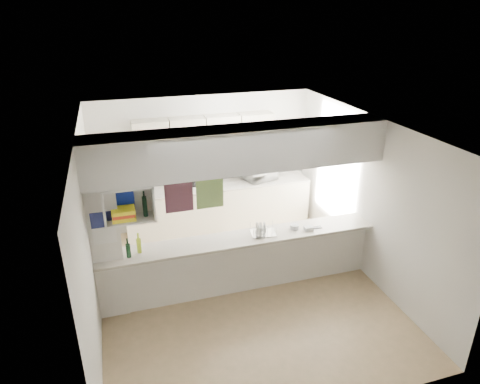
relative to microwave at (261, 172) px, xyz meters
name	(u,v)px	position (x,y,z in m)	size (l,w,h in m)	color
floor	(241,289)	(-1.06, -2.11, -1.08)	(4.80, 4.80, 0.00)	#937C55
ceiling	(241,127)	(-1.06, -2.11, 1.52)	(4.80, 4.80, 0.00)	white
wall_back	(204,162)	(-1.06, 0.29, 0.22)	(4.20, 4.20, 0.00)	silver
wall_left	(89,236)	(-3.16, -2.11, 0.22)	(4.80, 4.80, 0.00)	silver
wall_right	(367,197)	(1.04, -2.11, 0.22)	(4.80, 4.80, 0.00)	silver
servery_partition	(229,193)	(-1.24, -2.11, 0.58)	(4.20, 0.50, 2.60)	silver
cubby_shelf	(127,204)	(-2.63, -2.17, 0.63)	(0.65, 0.35, 0.50)	white
kitchen_run	(216,189)	(-0.90, 0.03, -0.26)	(3.60, 0.63, 2.24)	beige
microwave	(261,172)	(0.00, 0.00, 0.00)	(0.59, 0.40, 0.33)	white
bowl	(259,163)	(-0.04, -0.01, 0.19)	(0.23, 0.23, 0.06)	navy
dish_rack	(263,229)	(-0.71, -2.09, -0.08)	(0.40, 0.32, 0.20)	silver
cup	(259,233)	(-0.79, -2.18, -0.10)	(0.13, 0.13, 0.10)	white
wine_bottles	(134,248)	(-2.61, -2.13, -0.05)	(0.21, 0.14, 0.30)	black
plastic_tubs	(301,227)	(-0.10, -2.13, -0.13)	(0.49, 0.21, 0.07)	silver
utensil_jar	(194,183)	(-1.33, 0.04, -0.10)	(0.09, 0.09, 0.13)	black
knife_block	(206,180)	(-1.09, 0.07, -0.07)	(0.09, 0.07, 0.18)	#58331E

